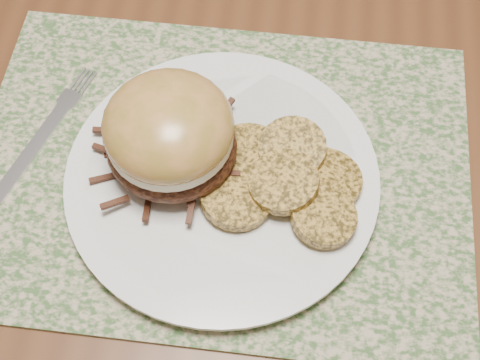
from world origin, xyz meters
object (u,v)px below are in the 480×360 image
dinner_plate (222,179)px  pork_sandwich (170,135)px  dining_table (370,32)px  fork (46,131)px

dinner_plate → pork_sandwich: (-0.04, 0.01, 0.05)m
dining_table → dinner_plate: dinner_plate is taller
dinner_plate → fork: size_ratio=1.65×
dinner_plate → fork: (-0.17, 0.04, -0.01)m
dining_table → dinner_plate: bearing=-117.2°
dining_table → fork: (-0.31, -0.24, 0.09)m
pork_sandwich → fork: size_ratio=0.77×
dining_table → dinner_plate: (-0.14, -0.27, 0.09)m
dining_table → dinner_plate: 0.32m
dining_table → fork: 0.40m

